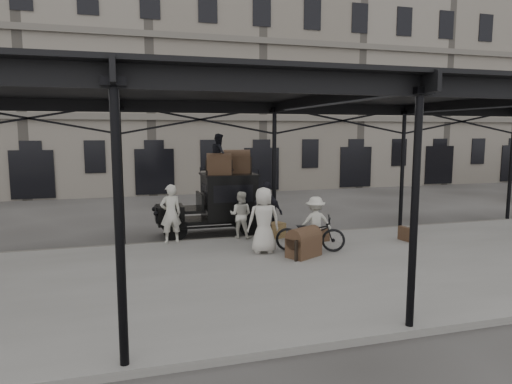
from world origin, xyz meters
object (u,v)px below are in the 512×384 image
bicycle (310,233)px  taxi (220,201)px  porter_left (171,214)px  steamer_trunk_roof_near (219,166)px  steamer_trunk_platform (304,244)px  porter_official (267,212)px

bicycle → taxi: bearing=49.2°
taxi → porter_left: (-1.89, -1.38, -0.12)m
steamer_trunk_roof_near → steamer_trunk_platform: bearing=-57.5°
porter_left → bicycle: (3.84, -2.24, -0.40)m
bicycle → steamer_trunk_platform: (-0.40, -0.48, -0.18)m
porter_left → bicycle: bearing=141.0°
taxi → porter_left: size_ratio=1.95×
porter_official → bicycle: (0.86, -1.55, -0.43)m
porter_left → steamer_trunk_roof_near: (1.81, 1.13, 1.40)m
taxi → porter_official: (1.09, -2.07, -0.09)m
steamer_trunk_roof_near → steamer_trunk_platform: steamer_trunk_roof_near is taller
bicycle → steamer_trunk_roof_near: steamer_trunk_roof_near is taller
porter_official → steamer_trunk_roof_near: bearing=-7.2°
steamer_trunk_roof_near → bicycle: bearing=-49.3°
steamer_trunk_platform → steamer_trunk_roof_near: bearing=83.8°
taxi → steamer_trunk_platform: (1.55, -4.11, -0.70)m
steamer_trunk_platform → taxi: bearing=81.6°
porter_official → steamer_trunk_roof_near: steamer_trunk_roof_near is taller
bicycle → steamer_trunk_platform: 0.65m
porter_official → steamer_trunk_roof_near: 2.56m
porter_left → porter_official: bearing=158.3°
porter_left → steamer_trunk_platform: porter_left is taller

